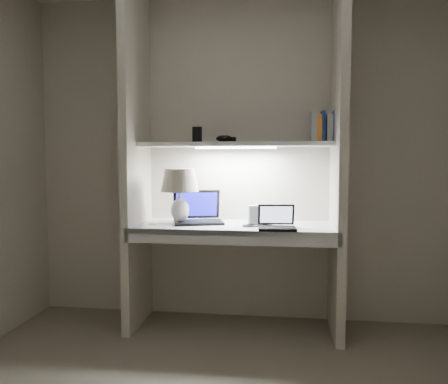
% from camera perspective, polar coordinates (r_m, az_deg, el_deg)
% --- Properties ---
extents(back_wall, '(3.20, 0.01, 2.50)m').
position_cam_1_polar(back_wall, '(3.41, 1.84, 4.42)').
color(back_wall, beige).
rests_on(back_wall, floor).
extents(alcove_panel_left, '(0.06, 0.55, 2.50)m').
position_cam_1_polar(alcove_panel_left, '(3.30, -11.42, 4.35)').
color(alcove_panel_left, beige).
rests_on(alcove_panel_left, floor).
extents(alcove_panel_right, '(0.06, 0.55, 2.50)m').
position_cam_1_polar(alcove_panel_right, '(3.14, 14.74, 4.32)').
color(alcove_panel_right, beige).
rests_on(alcove_panel_right, floor).
extents(desk, '(1.40, 0.55, 0.04)m').
position_cam_1_polar(desk, '(3.17, 1.33, -4.62)').
color(desk, white).
rests_on(desk, alcove_panel_left).
extents(desk_apron, '(1.46, 0.03, 0.10)m').
position_cam_1_polar(desk_apron, '(2.92, 0.77, -5.96)').
color(desk_apron, silver).
rests_on(desk_apron, desk).
extents(shelf, '(1.40, 0.36, 0.03)m').
position_cam_1_polar(shelf, '(3.23, 1.53, 6.21)').
color(shelf, silver).
rests_on(shelf, back_wall).
extents(strip_light, '(0.60, 0.04, 0.02)m').
position_cam_1_polar(strip_light, '(3.23, 1.53, 5.82)').
color(strip_light, white).
rests_on(strip_light, shelf).
extents(table_lamp, '(0.27, 0.27, 0.40)m').
position_cam_1_polar(table_lamp, '(3.18, -5.80, 0.67)').
color(table_lamp, white).
rests_on(table_lamp, desk).
extents(laptop_main, '(0.43, 0.39, 0.24)m').
position_cam_1_polar(laptop_main, '(3.27, -3.45, -3.06)').
color(laptop_main, black).
rests_on(laptop_main, desk).
extents(laptop_netbook, '(0.27, 0.24, 0.16)m').
position_cam_1_polar(laptop_netbook, '(2.98, 6.89, -4.07)').
color(laptop_netbook, black).
rests_on(laptop_netbook, desk).
extents(speaker, '(0.11, 0.09, 0.13)m').
position_cam_1_polar(speaker, '(3.21, 4.07, -2.94)').
color(speaker, silver).
rests_on(speaker, desk).
extents(mouse, '(0.12, 0.10, 0.04)m').
position_cam_1_polar(mouse, '(3.16, 5.46, -3.97)').
color(mouse, black).
rests_on(mouse, desk).
extents(cable_coil, '(0.14, 0.14, 0.01)m').
position_cam_1_polar(cable_coil, '(3.10, 3.88, -4.35)').
color(cable_coil, black).
rests_on(cable_coil, desk).
extents(sticky_note, '(0.07, 0.07, 0.00)m').
position_cam_1_polar(sticky_note, '(3.23, -9.15, -4.13)').
color(sticky_note, yellow).
rests_on(sticky_note, desk).
extents(book_row, '(0.21, 0.15, 0.22)m').
position_cam_1_polar(book_row, '(3.25, 13.09, 8.20)').
color(book_row, silver).
rests_on(book_row, shelf).
extents(shelf_box, '(0.08, 0.07, 0.12)m').
position_cam_1_polar(shelf_box, '(3.29, -3.55, 7.46)').
color(shelf_box, black).
rests_on(shelf_box, shelf).
extents(shelf_gadget, '(0.14, 0.11, 0.05)m').
position_cam_1_polar(shelf_gadget, '(3.23, 0.05, 6.97)').
color(shelf_gadget, black).
rests_on(shelf_gadget, shelf).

